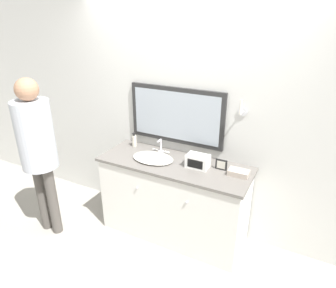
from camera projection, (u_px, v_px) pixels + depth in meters
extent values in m
plane|color=#9E998E|center=(159.00, 251.00, 3.20)|extent=(14.00, 14.00, 0.00)
cube|color=silver|center=(188.00, 120.00, 3.23)|extent=(8.00, 0.06, 2.55)
cube|color=#282828|center=(176.00, 116.00, 3.22)|extent=(1.09, 0.04, 0.61)
cube|color=#9EA8B2|center=(175.00, 116.00, 3.20)|extent=(1.00, 0.01, 0.52)
cylinder|color=silver|center=(243.00, 111.00, 2.87)|extent=(0.09, 0.01, 0.09)
cylinder|color=silver|center=(242.00, 113.00, 2.83)|extent=(0.02, 0.10, 0.02)
cylinder|color=white|center=(241.00, 107.00, 2.76)|extent=(0.02, 0.02, 0.14)
cube|color=silver|center=(174.00, 201.00, 3.29)|extent=(1.56, 0.56, 0.87)
cube|color=#66605B|center=(174.00, 164.00, 3.11)|extent=(1.61, 0.59, 0.03)
sphere|color=silver|center=(137.00, 188.00, 3.08)|extent=(0.02, 0.02, 0.02)
sphere|color=silver|center=(187.00, 202.00, 2.84)|extent=(0.02, 0.02, 0.02)
ellipsoid|color=silver|center=(153.00, 158.00, 3.18)|extent=(0.46, 0.31, 0.03)
cylinder|color=silver|center=(161.00, 152.00, 3.32)|extent=(0.06, 0.06, 0.03)
cylinder|color=silver|center=(161.00, 145.00, 3.29)|extent=(0.02, 0.02, 0.13)
cylinder|color=silver|center=(159.00, 141.00, 3.23)|extent=(0.02, 0.07, 0.02)
cylinder|color=white|center=(155.00, 149.00, 3.35)|extent=(0.06, 0.02, 0.02)
cylinder|color=white|center=(167.00, 152.00, 3.28)|extent=(0.05, 0.02, 0.02)
cylinder|color=beige|center=(134.00, 141.00, 3.48)|extent=(0.05, 0.05, 0.13)
cylinder|color=black|center=(134.00, 135.00, 3.45)|extent=(0.02, 0.02, 0.04)
cube|color=black|center=(133.00, 133.00, 3.43)|extent=(0.02, 0.03, 0.01)
cube|color=white|center=(198.00, 161.00, 3.00)|extent=(0.23, 0.15, 0.13)
cube|color=black|center=(195.00, 164.00, 2.94)|extent=(0.16, 0.01, 0.09)
cube|color=black|center=(221.00, 165.00, 2.95)|extent=(0.12, 0.01, 0.11)
cube|color=beige|center=(221.00, 165.00, 2.95)|extent=(0.08, 0.00, 0.08)
cube|color=#B7A899|center=(239.00, 173.00, 2.86)|extent=(0.19, 0.12, 0.05)
cylinder|color=#514C47|center=(42.00, 197.00, 3.40)|extent=(0.11, 0.11, 0.83)
cylinder|color=#514C47|center=(53.00, 201.00, 3.33)|extent=(0.11, 0.11, 0.83)
cylinder|color=silver|center=(35.00, 135.00, 3.05)|extent=(0.37, 0.37, 0.72)
sphere|color=#A87A5B|center=(27.00, 89.00, 2.87)|extent=(0.23, 0.23, 0.23)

